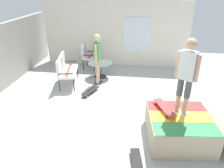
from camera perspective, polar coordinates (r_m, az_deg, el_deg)
ground_plane at (r=6.08m, az=1.25°, el=-7.60°), size 12.00×12.00×0.10m
house_facade at (r=9.13m, az=1.03°, el=13.34°), size 0.23×6.00×2.68m
skate_ramp at (r=5.15m, az=17.79°, el=-11.11°), size 1.55×2.29×0.62m
patio_bench at (r=7.53m, az=-12.48°, el=4.26°), size 1.33×0.77×1.02m
patio_chair_near_house at (r=8.90m, az=-6.58°, el=8.01°), size 0.64×0.58×1.02m
patio_table at (r=8.02m, az=-3.15°, el=4.56°), size 0.90×0.90×0.57m
person_watching at (r=7.28m, az=-3.95°, el=7.63°), size 0.48×0.25×1.77m
person_skater at (r=4.60m, az=19.31°, el=2.89°), size 0.35×0.43×1.71m
skateboard_by_bench at (r=6.96m, az=-5.77°, el=-1.86°), size 0.82×0.48×0.10m
skateboard_spare at (r=4.47m, az=6.72°, el=-20.26°), size 0.82×0.33×0.10m
skateboard_on_ramp at (r=5.03m, az=13.88°, el=-6.12°), size 0.82×0.47×0.10m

